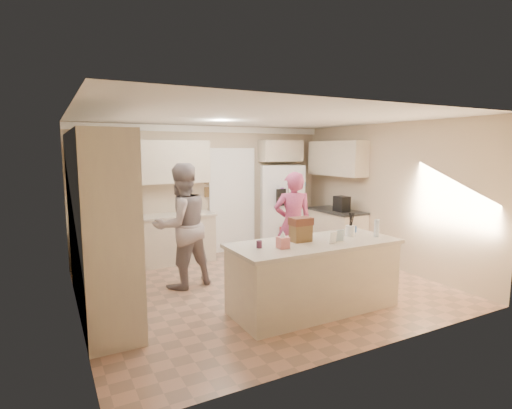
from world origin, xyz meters
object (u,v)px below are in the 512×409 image
teen_boy (182,226)px  utensil_crock (350,231)px  island_base (314,277)px  teen_girl (293,224)px  refrigerator (281,206)px  dollhouse_body (301,233)px  coffee_maker (342,204)px  tissue_box (283,243)px

teen_boy → utensil_crock: bearing=127.0°
island_base → teen_girl: 1.57m
refrigerator → teen_girl: (-0.86, -1.79, -0.02)m
refrigerator → utensil_crock: refrigerator is taller
dollhouse_body → utensil_crock: bearing=-3.6°
coffee_maker → island_base: size_ratio=0.14×
coffee_maker → teen_boy: size_ratio=0.16×
utensil_crock → teen_girl: bearing=93.3°
island_base → tissue_box: 0.79m
coffee_maker → island_base: (-2.05, -1.90, -0.63)m
utensil_crock → tissue_box: utensil_crock is taller
island_base → tissue_box: (-0.55, -0.10, 0.56)m
coffee_maker → utensil_crock: 2.32m
refrigerator → utensil_crock: size_ratio=12.00×
utensil_crock → teen_girl: size_ratio=0.08×
coffee_maker → utensil_crock: bearing=-127.1°
utensil_crock → dollhouse_body: size_ratio=0.58×
tissue_box → dollhouse_body: size_ratio=0.54×
refrigerator → teen_girl: refrigerator is taller
island_base → teen_girl: size_ratio=1.25×
refrigerator → utensil_crock: 3.22m
dollhouse_body → teen_boy: (-1.11, 1.60, -0.07)m
coffee_maker → dollhouse_body: coffee_maker is taller
coffee_maker → teen_girl: bearing=-160.9°
refrigerator → dollhouse_body: 3.46m
coffee_maker → tissue_box: 3.28m
island_base → teen_boy: 2.18m
dollhouse_body → teen_boy: 1.95m
refrigerator → dollhouse_body: size_ratio=6.92×
refrigerator → tissue_box: size_ratio=12.86×
teen_boy → dollhouse_body: bearing=112.6°
dollhouse_body → coffee_maker: bearing=39.3°
dollhouse_body → teen_boy: teen_boy is taller
island_base → tissue_box: bearing=-169.7°
teen_boy → teen_girl: size_ratio=1.09×
teen_boy → teen_girl: (1.84, -0.31, -0.08)m
utensil_crock → dollhouse_body: (-0.80, 0.05, 0.04)m
dollhouse_body → island_base: bearing=-33.7°
island_base → dollhouse_body: size_ratio=8.46×
dollhouse_body → teen_girl: bearing=60.7°
island_base → utensil_crock: utensil_crock is taller
teen_boy → teen_girl: 1.86m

